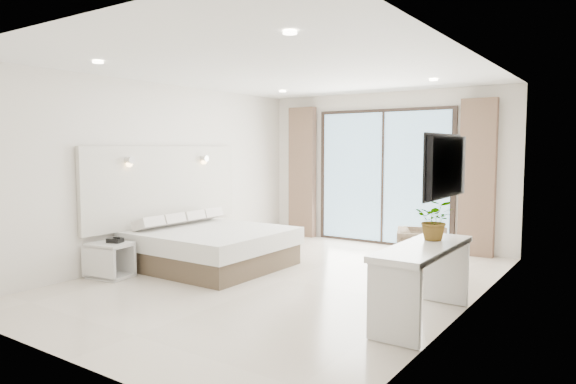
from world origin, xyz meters
The scene contains 8 objects.
ground centered at (0.00, 0.00, 0.00)m, with size 6.20×6.20×0.00m, color beige.
room_shell centered at (-0.20, 0.74, 1.58)m, with size 4.62×6.22×2.72m.
bed centered at (-1.33, 0.02, 0.29)m, with size 1.97×1.87×0.69m.
nightstand centered at (-1.99, -1.21, 0.24)m, with size 0.57×0.50×0.47m.
phone centered at (-1.94, -1.17, 0.50)m, with size 0.19×0.15×0.06m, color black.
console_desk centered at (2.04, -0.55, 0.56)m, with size 0.51×1.62×0.77m.
plant centered at (2.04, -0.21, 0.94)m, with size 0.38×0.43×0.33m, color #33662D.
armchair centered at (1.37, 1.32, 0.35)m, with size 0.67×0.63×0.69m, color #967D62.
Camera 1 is at (3.76, -5.41, 1.72)m, focal length 32.00 mm.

